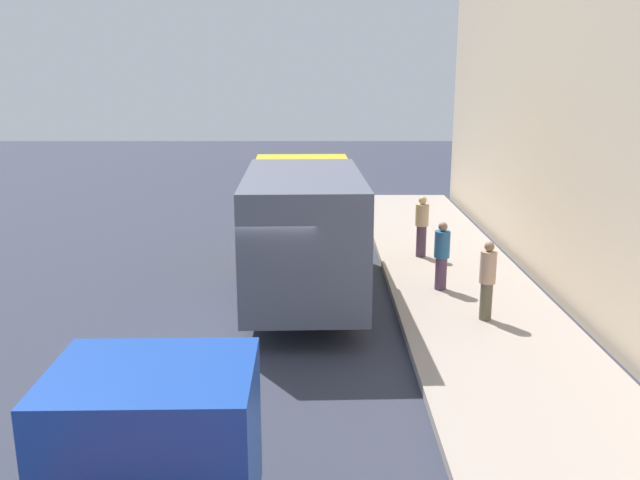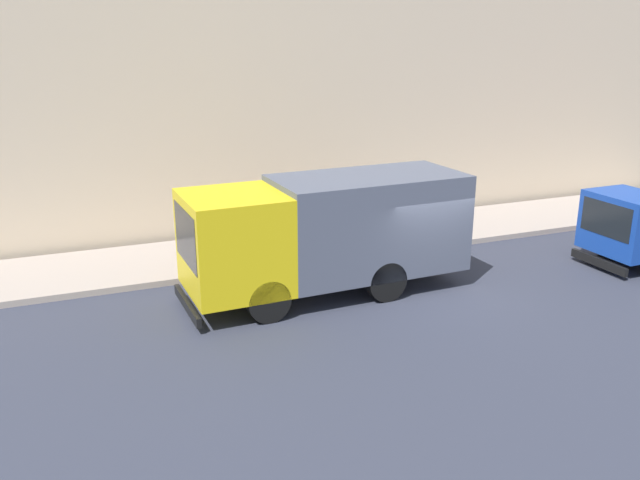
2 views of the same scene
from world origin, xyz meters
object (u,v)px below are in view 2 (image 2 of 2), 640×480
pedestrian_walking (197,233)px  pedestrian_third (343,212)px  pedestrian_standing (291,224)px  large_utility_truck (328,230)px

pedestrian_walking → pedestrian_third: pedestrian_walking is taller
pedestrian_standing → pedestrian_walking: bearing=-153.7°
pedestrian_walking → pedestrian_standing: bearing=-54.9°
pedestrian_walking → large_utility_truck: bearing=-105.0°
pedestrian_standing → pedestrian_third: size_ratio=0.98×
large_utility_truck → pedestrian_standing: (3.25, -0.15, -0.71)m
large_utility_truck → pedestrian_standing: 3.33m
large_utility_truck → pedestrian_third: bearing=-31.2°
pedestrian_walking → pedestrian_standing: pedestrian_walking is taller
pedestrian_standing → large_utility_truck: bearing=-67.0°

